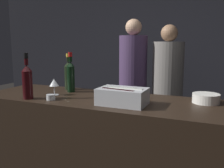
# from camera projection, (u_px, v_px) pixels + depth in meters

# --- Properties ---
(wall_back_chalkboard) EXTENTS (6.40, 0.06, 2.80)m
(wall_back_chalkboard) POSITION_uv_depth(u_px,v_px,m) (166.00, 45.00, 3.94)
(wall_back_chalkboard) COLOR black
(wall_back_chalkboard) RESTS_ON ground_plane
(bar_counter) EXTENTS (2.28, 0.68, 0.98)m
(bar_counter) POSITION_uv_depth(u_px,v_px,m) (110.00, 156.00, 2.10)
(bar_counter) COLOR black
(bar_counter) RESTS_ON ground_plane
(ice_bin_with_bottles) EXTENTS (0.35, 0.23, 0.13)m
(ice_bin_with_bottles) POSITION_uv_depth(u_px,v_px,m) (122.00, 95.00, 1.83)
(ice_bin_with_bottles) COLOR #B7BABF
(ice_bin_with_bottles) RESTS_ON bar_counter
(bowl_white) EXTENTS (0.20, 0.20, 0.07)m
(bowl_white) POSITION_uv_depth(u_px,v_px,m) (206.00, 98.00, 1.89)
(bowl_white) COLOR silver
(bowl_white) RESTS_ON bar_counter
(wine_glass) EXTENTS (0.08, 0.08, 0.14)m
(wine_glass) POSITION_uv_depth(u_px,v_px,m) (54.00, 83.00, 2.16)
(wine_glass) COLOR silver
(wine_glass) RESTS_ON bar_counter
(candle_votive) EXTENTS (0.07, 0.07, 0.05)m
(candle_votive) POSITION_uv_depth(u_px,v_px,m) (51.00, 97.00, 1.99)
(candle_votive) COLOR silver
(candle_votive) RESTS_ON bar_counter
(red_wine_bottle_burgundy) EXTENTS (0.07, 0.07, 0.37)m
(red_wine_bottle_burgundy) POSITION_uv_depth(u_px,v_px,m) (71.00, 75.00, 2.29)
(red_wine_bottle_burgundy) COLOR black
(red_wine_bottle_burgundy) RESTS_ON bar_counter
(champagne_bottle) EXTENTS (0.08, 0.08, 0.35)m
(champagne_bottle) POSITION_uv_depth(u_px,v_px,m) (69.00, 74.00, 2.42)
(champagne_bottle) COLOR black
(champagne_bottle) RESTS_ON bar_counter
(red_wine_bottle_black_foil) EXTENTS (0.08, 0.08, 0.37)m
(red_wine_bottle_black_foil) POSITION_uv_depth(u_px,v_px,m) (27.00, 80.00, 2.01)
(red_wine_bottle_black_foil) COLOR black
(red_wine_bottle_black_foil) RESTS_ON bar_counter
(person_in_hoodie) EXTENTS (0.36, 0.36, 1.73)m
(person_in_hoodie) POSITION_uv_depth(u_px,v_px,m) (133.00, 78.00, 3.30)
(person_in_hoodie) COLOR black
(person_in_hoodie) RESTS_ON ground_plane
(person_blond_tee) EXTENTS (0.39, 0.39, 1.65)m
(person_blond_tee) POSITION_uv_depth(u_px,v_px,m) (168.00, 83.00, 3.20)
(person_blond_tee) COLOR black
(person_blond_tee) RESTS_ON ground_plane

